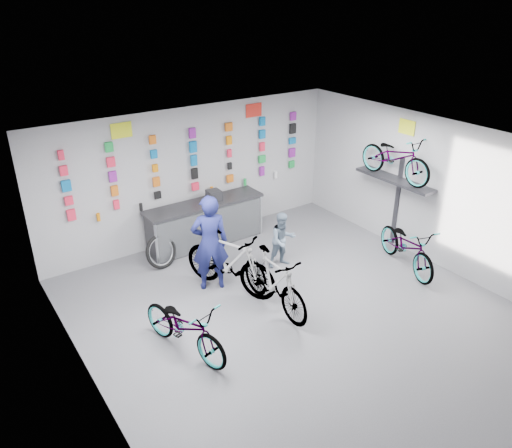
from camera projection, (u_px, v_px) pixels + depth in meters
floor at (307, 322)px, 8.61m from camera, size 8.00×8.00×0.00m
ceiling at (316, 155)px, 7.32m from camera, size 8.00×8.00×0.00m
wall_back at (193, 175)px, 10.94m from camera, size 7.00×0.00×7.00m
wall_left at (94, 319)px, 6.18m from camera, size 0.00×8.00×8.00m
wall_right at (448, 198)px, 9.75m from camera, size 0.00×8.00×8.00m
counter at (205, 224)px, 11.04m from camera, size 2.70×0.66×1.00m
merch_wall at (196, 162)px, 10.78m from camera, size 5.58×0.08×1.56m
wall_bracket at (395, 183)px, 10.57m from camera, size 0.39×1.90×2.00m
sign_left at (121, 130)px, 9.64m from camera, size 0.42×0.02×0.30m
sign_right at (254, 110)px, 11.22m from camera, size 0.42×0.02×0.30m
sign_side at (407, 127)px, 10.14m from camera, size 0.02×0.40×0.30m
bike_left at (185, 326)px, 7.72m from camera, size 1.07×1.90×0.94m
bike_center at (274, 282)px, 8.73m from camera, size 0.53×1.86×1.12m
bike_right at (407, 246)px, 10.08m from camera, size 1.18×1.99×0.99m
bike_service at (230, 262)px, 9.28m from camera, size 1.31×2.07×1.21m
bike_wall at (396, 157)px, 10.28m from camera, size 0.63×1.80×0.95m
clerk at (210, 243)px, 9.22m from camera, size 0.81×0.68×1.89m
customer at (283, 240)px, 10.11m from camera, size 0.63×0.53×1.18m
spare_wheel at (161, 251)px, 10.19m from camera, size 0.77×0.45×0.70m
register at (214, 195)px, 10.90m from camera, size 0.29×0.31×0.22m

